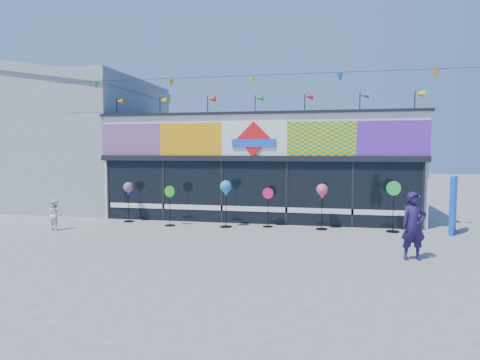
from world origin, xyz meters
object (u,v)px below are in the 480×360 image
(spinner_4, at_px, (322,193))
(adult_man, at_px, (414,226))
(spinner_3, at_px, (268,206))
(spinner_5, at_px, (393,205))
(spinner_1, at_px, (170,205))
(blue_sign, at_px, (453,205))
(spinner_2, at_px, (226,190))
(child, at_px, (55,215))
(spinner_0, at_px, (128,190))

(spinner_4, distance_m, adult_man, 4.31)
(spinner_3, xyz_separation_m, spinner_5, (4.17, -0.07, 0.16))
(spinner_1, xyz_separation_m, spinner_3, (3.45, 0.48, -0.03))
(spinner_3, height_order, adult_man, adult_man)
(spinner_3, bearing_deg, blue_sign, 0.58)
(spinner_1, distance_m, spinner_2, 2.10)
(spinner_2, bearing_deg, blue_sign, 2.98)
(spinner_5, bearing_deg, spinner_2, -177.42)
(spinner_3, xyz_separation_m, child, (-6.98, -2.01, -0.21))
(spinner_0, bearing_deg, spinner_1, -15.46)
(blue_sign, distance_m, spinner_0, 11.31)
(spinner_2, bearing_deg, spinner_3, 12.84)
(spinner_3, relative_size, spinner_4, 0.88)
(spinner_0, relative_size, spinner_3, 1.09)
(spinner_2, xyz_separation_m, spinner_4, (3.30, 0.23, -0.06))
(spinner_0, xyz_separation_m, adult_man, (9.43, -3.76, -0.36))
(blue_sign, relative_size, spinner_3, 1.34)
(blue_sign, bearing_deg, spinner_0, -159.97)
(spinner_0, relative_size, spinner_5, 0.89)
(spinner_0, bearing_deg, spinner_3, -0.27)
(spinner_3, bearing_deg, spinner_2, -167.16)
(spinner_1, relative_size, adult_man, 0.86)
(blue_sign, relative_size, spinner_4, 1.18)
(spinner_1, xyz_separation_m, adult_man, (7.59, -3.25, 0.08))
(spinner_0, xyz_separation_m, spinner_1, (1.84, -0.51, -0.44))
(spinner_4, bearing_deg, adult_man, -57.99)
(spinner_0, relative_size, spinner_2, 0.91)
(spinner_1, relative_size, spinner_3, 1.04)
(adult_man, bearing_deg, spinner_4, 107.75)
(spinner_2, relative_size, spinner_4, 1.05)
(spinner_0, distance_m, spinner_1, 1.96)
(spinner_1, relative_size, spinner_4, 0.92)
(spinner_2, distance_m, adult_man, 6.55)
(blue_sign, xyz_separation_m, spinner_5, (-1.85, -0.14, -0.04))
(spinner_1, xyz_separation_m, child, (-3.53, -1.52, -0.24))
(spinner_5, xyz_separation_m, child, (-11.15, -1.93, -0.37))
(spinner_1, bearing_deg, spinner_4, 4.19)
(spinner_4, xyz_separation_m, child, (-8.84, -1.91, -0.73))
(adult_man, bearing_deg, spinner_0, 144.01)
(blue_sign, xyz_separation_m, spinner_0, (-11.31, -0.04, 0.27))
(spinner_3, relative_size, child, 1.34)
(spinner_3, xyz_separation_m, spinner_4, (1.86, -0.09, 0.52))
(adult_man, bearing_deg, spinner_1, 142.57)
(spinner_2, distance_m, child, 5.85)
(blue_sign, distance_m, spinner_5, 1.86)
(spinner_1, xyz_separation_m, spinner_5, (7.62, 0.41, 0.13))
(adult_man, bearing_deg, spinner_2, 134.30)
(spinner_1, bearing_deg, spinner_0, 164.54)
(spinner_2, xyz_separation_m, spinner_3, (1.43, 0.33, -0.58))
(spinner_4, height_order, spinner_5, spinner_5)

